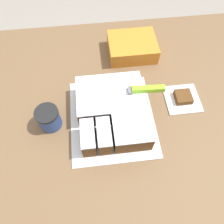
% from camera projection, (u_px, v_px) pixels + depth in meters
% --- Properties ---
extents(ground_plane, '(8.00, 8.00, 0.00)m').
position_uv_depth(ground_plane, '(115.00, 169.00, 1.72)').
color(ground_plane, '#9E9384').
extents(countertop, '(1.40, 1.10, 0.93)m').
position_uv_depth(countertop, '(115.00, 148.00, 1.32)').
color(countertop, brown).
rests_on(countertop, ground_plane).
extents(cake_board, '(0.33, 0.38, 0.01)m').
position_uv_depth(cake_board, '(112.00, 118.00, 0.89)').
color(cake_board, white).
rests_on(cake_board, countertop).
extents(cake, '(0.26, 0.31, 0.09)m').
position_uv_depth(cake, '(113.00, 111.00, 0.85)').
color(cake, brown).
rests_on(cake, cake_board).
extents(knife, '(0.29, 0.04, 0.02)m').
position_uv_depth(knife, '(140.00, 90.00, 0.84)').
color(knife, silver).
rests_on(knife, cake).
extents(coffee_cup, '(0.09, 0.09, 0.09)m').
position_uv_depth(coffee_cup, '(49.00, 118.00, 0.84)').
color(coffee_cup, '#334C8C').
rests_on(coffee_cup, countertop).
extents(paper_napkin, '(0.14, 0.14, 0.01)m').
position_uv_depth(paper_napkin, '(182.00, 99.00, 0.93)').
color(paper_napkin, white).
rests_on(paper_napkin, countertop).
extents(brownie, '(0.07, 0.07, 0.03)m').
position_uv_depth(brownie, '(183.00, 97.00, 0.92)').
color(brownie, brown).
rests_on(brownie, paper_napkin).
extents(storage_box, '(0.22, 0.18, 0.07)m').
position_uv_depth(storage_box, '(132.00, 47.00, 1.04)').
color(storage_box, orange).
rests_on(storage_box, countertop).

